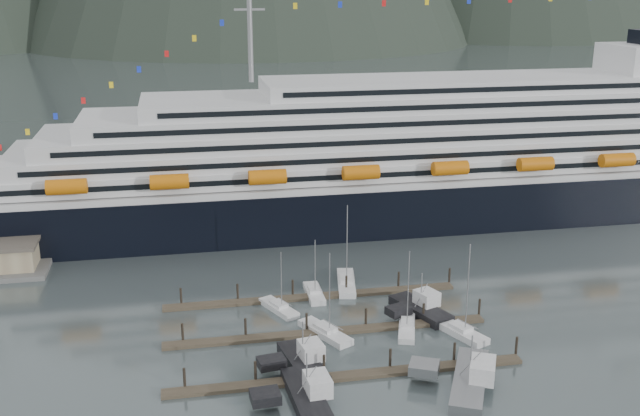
{
  "coord_description": "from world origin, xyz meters",
  "views": [
    {
      "loc": [
        -25.28,
        -94.68,
        49.81
      ],
      "look_at": [
        -2.49,
        22.0,
        13.46
      ],
      "focal_mm": 42.0,
      "sensor_mm": 36.0,
      "label": 1
    }
  ],
  "objects_px": {
    "sailboat_b": "(325,333)",
    "sailboat_d": "(407,327)",
    "sailboat_f": "(314,294)",
    "cruise_ship": "(438,162)",
    "trawler_a": "(306,396)",
    "trawler_e": "(420,308)",
    "sailboat_c": "(279,308)",
    "sailboat_g": "(346,283)",
    "trawler_c": "(468,379)",
    "trawler_b": "(302,362)",
    "sailboat_h": "(460,332)"
  },
  "relations": [
    {
      "from": "trawler_a",
      "to": "sailboat_g",
      "type": "bearing_deg",
      "value": -24.44
    },
    {
      "from": "sailboat_b",
      "to": "sailboat_h",
      "type": "bearing_deg",
      "value": -127.72
    },
    {
      "from": "sailboat_f",
      "to": "trawler_b",
      "type": "xyz_separation_m",
      "value": [
        -6.02,
        -23.22,
        0.55
      ]
    },
    {
      "from": "sailboat_b",
      "to": "trawler_b",
      "type": "distance_m",
      "value": 10.24
    },
    {
      "from": "sailboat_f",
      "to": "cruise_ship",
      "type": "bearing_deg",
      "value": -41.54
    },
    {
      "from": "sailboat_b",
      "to": "sailboat_c",
      "type": "height_order",
      "value": "sailboat_b"
    },
    {
      "from": "sailboat_b",
      "to": "trawler_b",
      "type": "height_order",
      "value": "sailboat_b"
    },
    {
      "from": "sailboat_c",
      "to": "sailboat_g",
      "type": "distance_m",
      "value": 14.82
    },
    {
      "from": "sailboat_d",
      "to": "trawler_a",
      "type": "distance_m",
      "value": 24.97
    },
    {
      "from": "sailboat_b",
      "to": "sailboat_g",
      "type": "relative_size",
      "value": 0.89
    },
    {
      "from": "sailboat_b",
      "to": "trawler_e",
      "type": "xyz_separation_m",
      "value": [
        15.9,
        4.28,
        0.52
      ]
    },
    {
      "from": "sailboat_c",
      "to": "trawler_c",
      "type": "distance_m",
      "value": 34.12
    },
    {
      "from": "sailboat_d",
      "to": "trawler_b",
      "type": "bearing_deg",
      "value": 134.31
    },
    {
      "from": "sailboat_f",
      "to": "trawler_e",
      "type": "distance_m",
      "value": 17.9
    },
    {
      "from": "sailboat_f",
      "to": "trawler_b",
      "type": "relative_size",
      "value": 0.87
    },
    {
      "from": "sailboat_b",
      "to": "sailboat_d",
      "type": "height_order",
      "value": "sailboat_b"
    },
    {
      "from": "sailboat_c",
      "to": "sailboat_h",
      "type": "height_order",
      "value": "sailboat_h"
    },
    {
      "from": "sailboat_c",
      "to": "sailboat_h",
      "type": "relative_size",
      "value": 0.7
    },
    {
      "from": "sailboat_d",
      "to": "sailboat_h",
      "type": "height_order",
      "value": "sailboat_h"
    },
    {
      "from": "sailboat_g",
      "to": "trawler_b",
      "type": "distance_m",
      "value": 29.08
    },
    {
      "from": "sailboat_g",
      "to": "sailboat_h",
      "type": "bearing_deg",
      "value": -139.36
    },
    {
      "from": "sailboat_f",
      "to": "sailboat_b",
      "type": "bearing_deg",
      "value": 176.35
    },
    {
      "from": "cruise_ship",
      "to": "sailboat_f",
      "type": "xyz_separation_m",
      "value": [
        -34.5,
        -38.15,
        -11.65
      ]
    },
    {
      "from": "trawler_b",
      "to": "trawler_c",
      "type": "height_order",
      "value": "trawler_c"
    },
    {
      "from": "sailboat_b",
      "to": "sailboat_f",
      "type": "height_order",
      "value": "sailboat_b"
    },
    {
      "from": "sailboat_d",
      "to": "sailboat_b",
      "type": "bearing_deg",
      "value": 105.87
    },
    {
      "from": "sailboat_g",
      "to": "trawler_e",
      "type": "distance_m",
      "value": 15.81
    },
    {
      "from": "sailboat_h",
      "to": "trawler_b",
      "type": "xyz_separation_m",
      "value": [
        -24.41,
        -5.25,
        0.5
      ]
    },
    {
      "from": "cruise_ship",
      "to": "trawler_a",
      "type": "height_order",
      "value": "cruise_ship"
    },
    {
      "from": "sailboat_h",
      "to": "trawler_c",
      "type": "distance_m",
      "value": 14.42
    },
    {
      "from": "sailboat_g",
      "to": "sailboat_h",
      "type": "distance_m",
      "value": 24.45
    },
    {
      "from": "sailboat_d",
      "to": "sailboat_c",
      "type": "bearing_deg",
      "value": 78.25
    },
    {
      "from": "trawler_b",
      "to": "trawler_c",
      "type": "xyz_separation_m",
      "value": [
        20.12,
        -8.5,
        0.03
      ]
    },
    {
      "from": "trawler_b",
      "to": "trawler_e",
      "type": "xyz_separation_m",
      "value": [
        20.87,
        13.22,
        -0.0
      ]
    },
    {
      "from": "sailboat_c",
      "to": "trawler_e",
      "type": "relative_size",
      "value": 0.86
    },
    {
      "from": "sailboat_d",
      "to": "trawler_c",
      "type": "distance_m",
      "value": 17.17
    },
    {
      "from": "trawler_c",
      "to": "sailboat_d",
      "type": "bearing_deg",
      "value": 35.53
    },
    {
      "from": "trawler_e",
      "to": "trawler_b",
      "type": "bearing_deg",
      "value": 100.95
    },
    {
      "from": "sailboat_g",
      "to": "trawler_c",
      "type": "relative_size",
      "value": 0.97
    },
    {
      "from": "cruise_ship",
      "to": "sailboat_d",
      "type": "relative_size",
      "value": 15.95
    },
    {
      "from": "trawler_c",
      "to": "trawler_e",
      "type": "distance_m",
      "value": 21.74
    },
    {
      "from": "sailboat_d",
      "to": "sailboat_h",
      "type": "bearing_deg",
      "value": -95.57
    },
    {
      "from": "sailboat_g",
      "to": "trawler_b",
      "type": "bearing_deg",
      "value": 165.84
    },
    {
      "from": "sailboat_b",
      "to": "sailboat_h",
      "type": "xyz_separation_m",
      "value": [
        19.45,
        -3.69,
        0.02
      ]
    },
    {
      "from": "cruise_ship",
      "to": "sailboat_c",
      "type": "relative_size",
      "value": 20.13
    },
    {
      "from": "sailboat_h",
      "to": "sailboat_g",
      "type": "bearing_deg",
      "value": 6.83
    },
    {
      "from": "sailboat_b",
      "to": "trawler_a",
      "type": "relative_size",
      "value": 0.98
    },
    {
      "from": "sailboat_f",
      "to": "trawler_e",
      "type": "height_order",
      "value": "sailboat_f"
    },
    {
      "from": "trawler_a",
      "to": "trawler_e",
      "type": "height_order",
      "value": "trawler_a"
    },
    {
      "from": "sailboat_b",
      "to": "trawler_c",
      "type": "distance_m",
      "value": 23.11
    }
  ]
}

